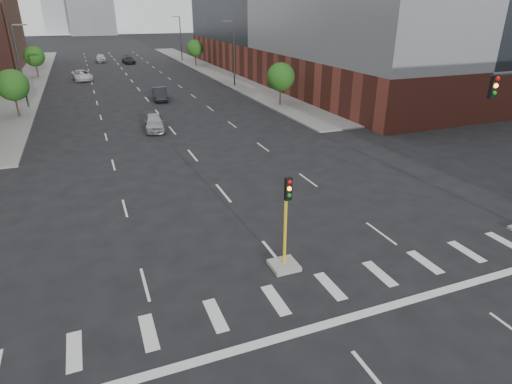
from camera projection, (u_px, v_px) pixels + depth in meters
sidewalk_left_far at (31, 79)px, 69.55m from camera, size 5.00×92.00×0.15m
sidewalk_right_far at (209, 69)px, 79.69m from camera, size 5.00×92.00×0.15m
building_right_main at (318, 5)px, 68.31m from camera, size 24.00×70.00×22.00m
median_traffic_signal at (285, 249)px, 18.78m from camera, size 1.20×1.20×4.40m
streetlight_right_a at (233, 51)px, 60.98m from camera, size 1.60×0.22×9.07m
streetlight_right_b at (180, 37)px, 90.84m from camera, size 1.60×0.22×9.07m
streetlight_left at (20, 63)px, 47.65m from camera, size 1.60×0.22×9.07m
tree_left_near at (12, 85)px, 43.83m from camera, size 3.20×3.20×4.85m
tree_left_far at (34, 56)px, 69.42m from camera, size 3.20×3.20×4.85m
tree_right_near at (281, 77)px, 49.03m from camera, size 3.20×3.20×4.85m
tree_right_far at (195, 48)px, 83.15m from camera, size 3.20×3.20×4.85m
car_near_left at (154, 122)px, 40.29m from camera, size 2.35×4.69×1.53m
car_mid_right at (160, 94)px, 53.35m from camera, size 2.09×4.84×1.55m
car_far_left at (82, 75)px, 67.94m from camera, size 3.36×5.98×1.58m
car_deep_right at (128, 60)px, 88.35m from camera, size 2.54×5.18×1.45m
car_distant at (101, 58)px, 90.75m from camera, size 2.01×4.94×1.68m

